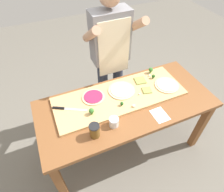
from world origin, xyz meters
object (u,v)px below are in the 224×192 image
chefs_knife (65,109)px  pizza_whole_white_garlic (122,90)px  broccoli_floret_back_right (122,104)px  cheese_crumble_b (140,94)px  pizza_whole_beet_magenta (93,97)px  cheese_crumble_a (134,106)px  broccoli_floret_front_mid (91,111)px  sauce_jar (95,131)px  cook_center (110,52)px  cheese_crumble_c (150,76)px  flour_cup (114,122)px  broccoli_floret_front_left (151,70)px  pizza_whole_cheese_artichoke (167,85)px  prep_table (126,110)px  broccoli_floret_front_right (153,76)px  pizza_slice_near_right (140,81)px  recipe_note (160,115)px  pizza_slice_far_right (147,90)px

chefs_knife → pizza_whole_white_garlic: same height
broccoli_floret_back_right → cheese_crumble_b: 0.23m
pizza_whole_beet_magenta → cheese_crumble_a: size_ratio=10.39×
broccoli_floret_front_mid → sauce_jar: sauce_jar is taller
cook_center → pizza_whole_beet_magenta: bearing=-131.2°
broccoli_floret_back_right → cheese_crumble_c: bearing=29.9°
broccoli_floret_front_mid → flour_cup: (0.14, -0.18, -0.02)m
broccoli_floret_front_left → sauce_jar: bearing=-148.7°
cheese_crumble_b → pizza_whole_beet_magenta: bearing=161.4°
pizza_whole_cheese_artichoke → broccoli_floret_front_mid: broccoli_floret_front_mid is taller
broccoli_floret_front_left → cheese_crumble_b: size_ratio=4.87×
prep_table → sauce_jar: sauce_jar is taller
pizza_whole_cheese_artichoke → flour_cup: 0.73m
broccoli_floret_front_right → broccoli_floret_front_mid: broccoli_floret_front_mid is taller
cheese_crumble_c → cook_center: size_ratio=0.01×
cheese_crumble_c → flour_cup: 0.74m
pizza_whole_beet_magenta → pizza_whole_white_garlic: 0.29m
sauce_jar → broccoli_floret_front_mid: bearing=78.0°
pizza_slice_near_right → pizza_whole_white_garlic: bearing=-167.0°
chefs_knife → pizza_slice_near_right: bearing=4.9°
pizza_whole_white_garlic → pizza_slice_near_right: (0.24, 0.06, -0.00)m
cheese_crumble_b → recipe_note: 0.29m
broccoli_floret_front_mid → sauce_jar: bearing=-102.0°
pizza_whole_white_garlic → pizza_slice_near_right: pizza_whole_white_garlic is taller
pizza_whole_white_garlic → chefs_knife: bearing=-178.5°
recipe_note → cook_center: size_ratio=0.10×
chefs_knife → pizza_whole_beet_magenta: 0.29m
chefs_knife → pizza_whole_beet_magenta: size_ratio=1.31×
cheese_crumble_b → sauce_jar: (-0.56, -0.25, 0.03)m
chefs_knife → broccoli_floret_back_right: (0.50, -0.16, 0.02)m
prep_table → cheese_crumble_c: bearing=30.8°
cheese_crumble_b → cheese_crumble_a: bearing=-136.8°
cheese_crumble_a → cheese_crumble_c: (0.36, 0.33, -0.00)m
prep_table → pizza_slice_far_right: (0.25, 0.05, 0.14)m
cheese_crumble_a → cook_center: bearing=86.1°
broccoli_floret_front_mid → broccoli_floret_front_left: 0.84m
pizza_whole_cheese_artichoke → cook_center: 0.69m
pizza_whole_cheese_artichoke → broccoli_floret_back_right: 0.55m
broccoli_floret_back_right → broccoli_floret_front_mid: bearing=177.3°
cheese_crumble_c → sauce_jar: (-0.79, -0.46, 0.03)m
pizza_whole_white_garlic → broccoli_floret_front_left: size_ratio=3.98×
pizza_whole_cheese_artichoke → sauce_jar: bearing=-163.6°
cheese_crumble_a → recipe_note: cheese_crumble_a is taller
cheese_crumble_a → sauce_jar: bearing=-162.9°
sauce_jar → cook_center: 0.94m
pizza_slice_near_right → broccoli_floret_front_mid: (-0.62, -0.22, 0.03)m
pizza_slice_near_right → broccoli_floret_front_right: bearing=-6.0°
cook_center → prep_table: bearing=-97.4°
flour_cup → pizza_whole_white_garlic: bearing=55.7°
pizza_whole_cheese_artichoke → broccoli_floret_front_right: bearing=113.8°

